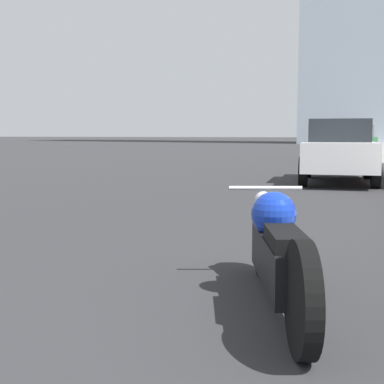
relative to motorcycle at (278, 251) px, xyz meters
name	(u,v)px	position (x,y,z in m)	size (l,w,h in m)	color
motorcycle	(278,251)	(0.00, 0.00, 0.00)	(0.95, 2.32, 0.82)	black
parked_car_white	(339,150)	(-0.14, 10.48, 0.42)	(2.07, 4.56, 1.61)	silver
parked_car_green	(355,142)	(-0.06, 23.52, 0.44)	(2.20, 4.28, 1.70)	#1E6B33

